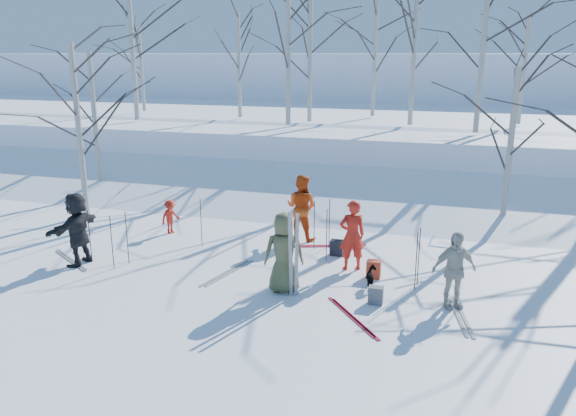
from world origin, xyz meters
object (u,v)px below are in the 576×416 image
(skier_olive_center, at_px, (284,253))
(dog, at_px, (372,278))
(skier_redor_behind, at_px, (301,207))
(backpack_grey, at_px, (376,295))
(skier_cream_east, at_px, (454,270))
(skier_grey_west, at_px, (77,229))
(skier_red_north, at_px, (352,235))
(backpack_red, at_px, (374,269))
(backpack_dark, at_px, (337,248))
(skier_red_seated, at_px, (170,217))

(skier_olive_center, height_order, dog, skier_olive_center)
(skier_olive_center, bearing_deg, skier_redor_behind, -98.99)
(skier_olive_center, distance_m, backpack_grey, 2.14)
(skier_cream_east, distance_m, dog, 1.86)
(skier_grey_west, distance_m, dog, 7.20)
(skier_red_north, xyz_separation_m, skier_redor_behind, (-1.77, 1.86, 0.06))
(backpack_red, bearing_deg, skier_olive_center, -143.18)
(backpack_dark, bearing_deg, skier_grey_west, -157.68)
(skier_cream_east, bearing_deg, skier_olive_center, 155.60)
(backpack_red, relative_size, backpack_dark, 1.05)
(skier_redor_behind, bearing_deg, skier_cream_east, 152.79)
(skier_olive_center, xyz_separation_m, skier_grey_west, (-5.32, 0.13, 0.01))
(skier_red_north, xyz_separation_m, backpack_red, (0.60, -0.39, -0.65))
(skier_red_seated, height_order, backpack_grey, skier_red_seated)
(skier_red_north, relative_size, backpack_grey, 4.52)
(backpack_dark, bearing_deg, skier_cream_east, -38.97)
(skier_olive_center, distance_m, skier_red_seated, 5.31)
(skier_cream_east, bearing_deg, skier_grey_west, 152.57)
(skier_cream_east, relative_size, backpack_dark, 4.06)
(skier_grey_west, height_order, dog, skier_grey_west)
(skier_red_seated, height_order, backpack_red, skier_red_seated)
(skier_red_seated, xyz_separation_m, backpack_grey, (6.38, -3.07, -0.30))
(skier_redor_behind, height_order, backpack_dark, skier_redor_behind)
(skier_red_north, distance_m, backpack_red, 0.97)
(skier_red_seated, distance_m, backpack_dark, 5.02)
(backpack_red, bearing_deg, skier_red_north, 146.52)
(skier_olive_center, relative_size, backpack_dark, 4.47)
(backpack_red, bearing_deg, skier_redor_behind, 136.40)
(skier_red_seated, relative_size, skier_cream_east, 0.61)
(skier_red_north, height_order, skier_redor_behind, skier_redor_behind)
(dog, relative_size, backpack_dark, 1.43)
(skier_red_north, distance_m, skier_redor_behind, 2.57)
(backpack_red, bearing_deg, backpack_grey, -79.84)
(skier_cream_east, height_order, skier_grey_west, skier_grey_west)
(skier_red_seated, height_order, dog, skier_red_seated)
(backpack_grey, bearing_deg, skier_olive_center, 177.94)
(skier_cream_east, xyz_separation_m, backpack_red, (-1.76, 1.10, -0.60))
(backpack_dark, bearing_deg, backpack_red, -47.71)
(skier_red_seated, xyz_separation_m, dog, (6.18, -2.31, -0.25))
(skier_redor_behind, height_order, skier_red_seated, skier_redor_behind)
(skier_red_north, bearing_deg, skier_olive_center, 30.94)
(skier_olive_center, relative_size, skier_grey_west, 0.98)
(skier_olive_center, distance_m, skier_grey_west, 5.32)
(skier_redor_behind, relative_size, skier_grey_west, 1.01)
(skier_redor_behind, relative_size, skier_cream_east, 1.13)
(backpack_grey, height_order, backpack_dark, backpack_dark)
(skier_olive_center, xyz_separation_m, skier_red_north, (1.17, 1.72, -0.03))
(skier_olive_center, relative_size, skier_cream_east, 1.10)
(skier_red_north, bearing_deg, backpack_grey, 90.53)
(skier_grey_west, xyz_separation_m, backpack_grey, (7.34, -0.20, -0.72))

